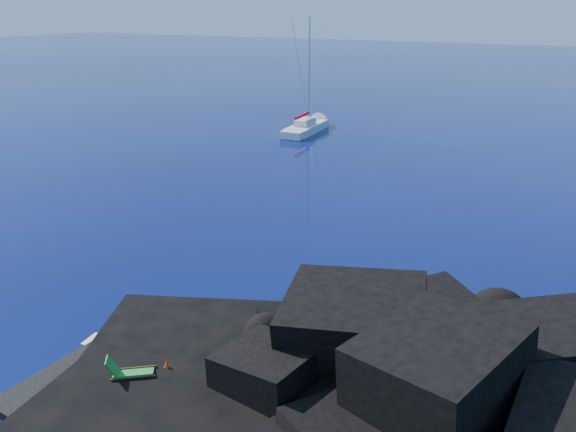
% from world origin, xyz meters
% --- Properties ---
extents(ground, '(400.00, 400.00, 0.00)m').
position_xyz_m(ground, '(0.00, 0.00, 0.00)').
color(ground, '#030532').
rests_on(ground, ground).
extents(beach, '(9.08, 6.86, 0.70)m').
position_xyz_m(beach, '(4.50, 0.50, 0.00)').
color(beach, black).
rests_on(beach, ground).
extents(surf_foam, '(10.00, 8.00, 0.06)m').
position_xyz_m(surf_foam, '(5.00, 5.00, 0.00)').
color(surf_foam, white).
rests_on(surf_foam, ground).
extents(sailboat, '(2.86, 11.36, 11.81)m').
position_xyz_m(sailboat, '(-9.27, 42.70, 0.00)').
color(sailboat, white).
rests_on(sailboat, ground).
extents(deck_chair, '(1.68, 1.48, 1.09)m').
position_xyz_m(deck_chair, '(3.62, 1.12, 0.89)').
color(deck_chair, '#1C802A').
rests_on(deck_chair, beach).
extents(marker_cone, '(0.43, 0.43, 0.56)m').
position_xyz_m(marker_cone, '(4.40, 1.97, 0.63)').
color(marker_cone, '#FF490D').
rests_on(marker_cone, beach).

